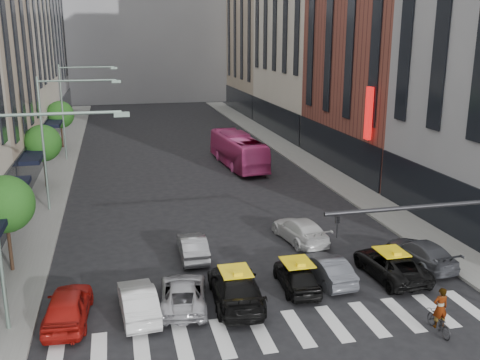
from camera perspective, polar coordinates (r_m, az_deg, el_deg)
ground at (r=21.69m, az=6.01°, el=-17.58°), size 160.00×160.00×0.00m
sidewalk_left at (r=48.84m, az=-19.07°, el=0.51°), size 3.00×96.00×0.15m
sidewalk_right at (r=51.72m, az=7.13°, el=2.01°), size 3.00×96.00×0.15m
building_left_d at (r=82.92m, az=-21.69°, el=16.38°), size 8.00×18.00×30.00m
building_right_b at (r=49.95m, az=15.05°, el=16.12°), size 8.00×18.00×26.00m
building_right_d at (r=85.43m, az=2.57°, el=16.64°), size 8.00×18.00×28.00m
building_far at (r=102.54m, az=-10.36°, el=18.40°), size 30.00×10.00×36.00m
tree_near at (r=28.85m, az=-23.79°, el=-2.39°), size 2.88×2.88×4.95m
tree_mid at (r=44.24m, az=-20.31°, el=3.70°), size 2.88×2.88×4.95m
tree_far at (r=59.95m, az=-18.63°, el=6.62°), size 2.88×2.88×4.95m
streetlamp_near at (r=22.25m, az=-22.55°, el=-1.14°), size 5.38×0.25×9.00m
streetlamp_mid at (r=37.79m, az=-18.97°, el=5.48°), size 5.38×0.25×9.00m
streetlamp_far at (r=53.60m, az=-17.47°, el=8.22°), size 5.38×0.25×9.00m
liberty_sign at (r=42.07m, az=13.57°, el=6.92°), size 0.30×0.70×4.00m
car_red at (r=24.11m, az=-17.90°, el=-12.68°), size 2.06×4.47×1.49m
car_white_front at (r=23.94m, az=-10.82°, el=-12.55°), size 1.76×4.26×1.37m
car_silver at (r=24.43m, az=-6.08°, el=-11.93°), size 2.63×4.67×1.23m
taxi_left at (r=24.53m, az=-0.49°, el=-11.35°), size 2.47×5.37×1.52m
taxi_center at (r=25.94m, az=6.07°, el=-10.12°), size 1.80×4.02×1.34m
car_grey_mid at (r=26.92m, az=9.27°, el=-9.31°), size 1.67×4.06×1.31m
taxi_right at (r=28.01m, az=15.74°, el=-8.66°), size 2.41×4.90×1.34m
car_grey_curb at (r=29.92m, az=18.71°, el=-7.34°), size 2.27×4.77×1.34m
car_row2_left at (r=29.31m, az=-5.08°, el=-7.07°), size 1.44×3.99×1.31m
car_row2_right at (r=31.67m, az=6.41°, el=-5.31°), size 2.56×4.97×1.38m
bus at (r=49.32m, az=-0.21°, el=3.18°), size 3.30×10.89×2.99m
motorcycle at (r=23.83m, az=20.43°, el=-14.06°), size 0.68×1.75×0.90m
rider at (r=23.23m, az=20.73°, el=-11.20°), size 0.65×0.44×1.74m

